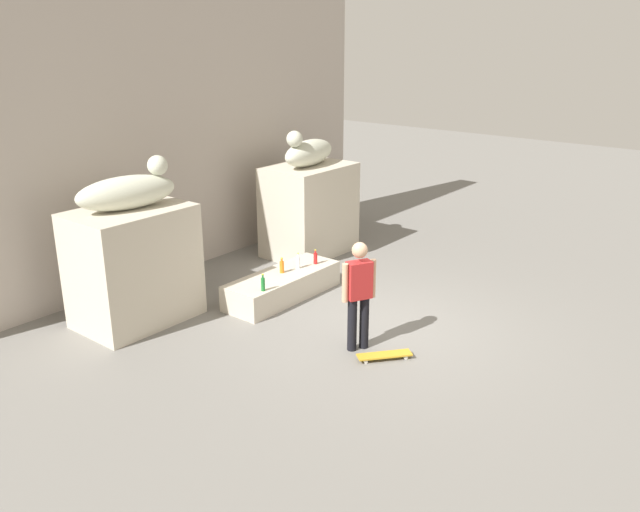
{
  "coord_description": "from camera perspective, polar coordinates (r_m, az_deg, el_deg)",
  "views": [
    {
      "loc": [
        -8.02,
        -5.26,
        4.53
      ],
      "look_at": [
        -0.31,
        0.92,
        1.1
      ],
      "focal_mm": 36.8,
      "sensor_mm": 36.0,
      "label": 1
    }
  ],
  "objects": [
    {
      "name": "pedestal_right",
      "position": [
        13.77,
        -0.93,
        4.04
      ],
      "size": [
        1.84,
        1.28,
        1.88
      ],
      "primitive_type": "cube",
      "color": "beige",
      "rests_on": "ground_plane"
    },
    {
      "name": "bottle_clear",
      "position": [
        11.77,
        -1.92,
        -0.53
      ],
      "size": [
        0.06,
        0.06,
        0.29
      ],
      "color": "silver",
      "rests_on": "ledge_block"
    },
    {
      "name": "ground_plane",
      "position": [
        10.61,
        4.98,
        -6.21
      ],
      "size": [
        40.0,
        40.0,
        0.0
      ],
      "primitive_type": "plane",
      "color": "slate"
    },
    {
      "name": "pedestal_left",
      "position": [
        10.9,
        -15.89,
        -0.84
      ],
      "size": [
        1.84,
        1.28,
        1.88
      ],
      "primitive_type": "cube",
      "color": "beige",
      "rests_on": "ground_plane"
    },
    {
      "name": "facade_wall",
      "position": [
        13.04,
        -12.97,
        10.78
      ],
      "size": [
        10.3,
        0.6,
        5.48
      ],
      "primitive_type": "cube",
      "color": "#B5AAA1",
      "rests_on": "ground_plane"
    },
    {
      "name": "bottle_orange",
      "position": [
        11.57,
        -3.33,
        -0.93
      ],
      "size": [
        0.08,
        0.08,
        0.28
      ],
      "color": "orange",
      "rests_on": "ledge_block"
    },
    {
      "name": "bottle_red",
      "position": [
        11.99,
        -0.4,
        -0.19
      ],
      "size": [
        0.07,
        0.07,
        0.27
      ],
      "color": "red",
      "rests_on": "ledge_block"
    },
    {
      "name": "statue_reclining_right",
      "position": [
        13.47,
        -1.04,
        9.04
      ],
      "size": [
        1.67,
        0.8,
        0.78
      ],
      "rotation": [
        0.0,
        0.0,
        3.3
      ],
      "color": "beige",
      "rests_on": "pedestal_right"
    },
    {
      "name": "skateboard",
      "position": [
        9.64,
        5.62,
        -8.57
      ],
      "size": [
        0.75,
        0.66,
        0.08
      ],
      "rotation": [
        0.0,
        0.0,
        5.6
      ],
      "color": "gold",
      "rests_on": "ground_plane"
    },
    {
      "name": "statue_reclining_left",
      "position": [
        10.57,
        -16.31,
        5.46
      ],
      "size": [
        1.68,
        0.88,
        0.78
      ],
      "rotation": [
        0.0,
        0.0,
        -0.21
      ],
      "color": "beige",
      "rests_on": "pedestal_left"
    },
    {
      "name": "bottle_green",
      "position": [
        10.8,
        -4.98,
        -2.43
      ],
      "size": [
        0.07,
        0.07,
        0.29
      ],
      "color": "#1E722D",
      "rests_on": "ledge_block"
    },
    {
      "name": "skater",
      "position": [
        9.55,
        3.4,
        -3.09
      ],
      "size": [
        0.49,
        0.34,
        1.67
      ],
      "rotation": [
        0.0,
        0.0,
        5.81
      ],
      "color": "black",
      "rests_on": "ground_plane"
    },
    {
      "name": "ledge_block",
      "position": [
        11.66,
        -3.26,
        -2.55
      ],
      "size": [
        2.29,
        0.81,
        0.45
      ],
      "primitive_type": "cube",
      "color": "beige",
      "rests_on": "ground_plane"
    }
  ]
}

